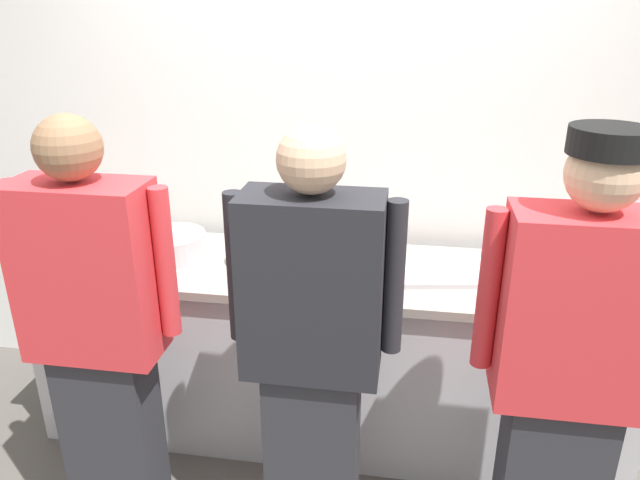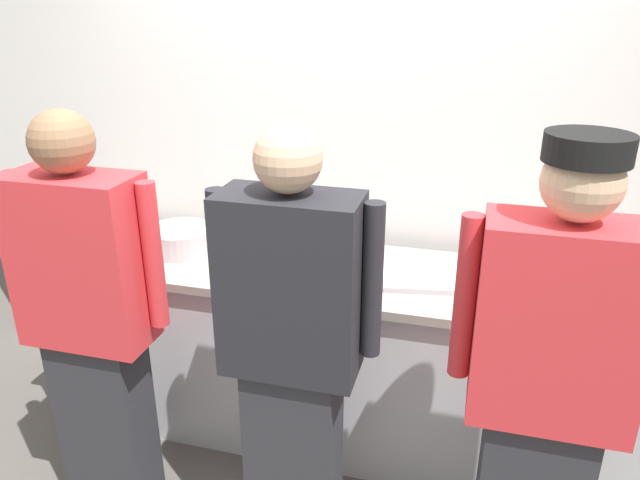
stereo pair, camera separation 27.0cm
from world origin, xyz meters
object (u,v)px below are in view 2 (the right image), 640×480
at_px(plate_stack_rear, 567,282).
at_px(ramekin_yellow_sauce, 534,303).
at_px(ramekin_red_sauce, 538,269).
at_px(chef_center, 292,348).
at_px(plate_stack_front, 253,251).
at_px(ramekin_orange_sauce, 301,256).
at_px(chef_far_right, 547,388).
at_px(chefs_knife, 337,270).
at_px(mixing_bowl_steel, 180,239).
at_px(squeeze_bottle_primary, 96,239).
at_px(ramekin_green_sauce, 138,231).
at_px(chef_near_left, 91,319).
at_px(sheet_tray, 443,278).

bearing_deg(plate_stack_rear, ramekin_yellow_sauce, -127.34).
height_order(plate_stack_rear, ramekin_red_sauce, plate_stack_rear).
bearing_deg(plate_stack_rear, chef_center, -143.53).
bearing_deg(plate_stack_front, ramekin_orange_sauce, 15.35).
bearing_deg(chef_far_right, chefs_knife, 140.06).
relative_size(chef_far_right, mixing_bowl_steel, 5.39).
xyz_separation_m(squeeze_bottle_primary, ramekin_green_sauce, (0.04, 0.30, -0.06)).
bearing_deg(squeeze_bottle_primary, plate_stack_front, 11.52).
bearing_deg(chef_far_right, ramekin_orange_sauce, 142.97).
xyz_separation_m(ramekin_yellow_sauce, chefs_knife, (-0.84, 0.12, -0.01)).
bearing_deg(plate_stack_front, ramekin_green_sauce, 168.02).
relative_size(chef_near_left, squeeze_bottle_primary, 9.03).
bearing_deg(chef_far_right, sheet_tray, 117.07).
distance_m(chef_far_right, chefs_knife, 1.11).
bearing_deg(chefs_knife, plate_stack_rear, 3.74).
distance_m(chef_near_left, chef_far_right, 1.66).
bearing_deg(chefs_knife, ramekin_yellow_sauce, -8.39).
xyz_separation_m(chef_far_right, chefs_knife, (-0.85, 0.71, -0.02)).
bearing_deg(ramekin_green_sauce, sheet_tray, -4.92).
bearing_deg(ramekin_green_sauce, chef_far_right, -24.06).
xyz_separation_m(ramekin_red_sauce, chefs_knife, (-0.88, -0.22, -0.02)).
bearing_deg(ramekin_yellow_sauce, plate_stack_front, 173.62).
bearing_deg(chef_center, chef_far_right, -3.05).
bearing_deg(sheet_tray, squeeze_bottle_primary, -174.30).
bearing_deg(ramekin_orange_sauce, ramekin_red_sauce, 7.39).
distance_m(plate_stack_rear, mixing_bowl_steel, 1.79).
distance_m(chef_far_right, ramekin_yellow_sauce, 0.59).
bearing_deg(chefs_knife, ramekin_red_sauce, 13.82).
xyz_separation_m(chef_near_left, plate_stack_front, (0.39, 0.70, 0.04)).
xyz_separation_m(plate_stack_rear, squeeze_bottle_primary, (-2.14, -0.20, 0.05)).
xyz_separation_m(chef_center, ramekin_red_sauce, (0.88, 0.88, 0.02)).
bearing_deg(ramekin_red_sauce, chefs_knife, -166.18).
distance_m(plate_stack_front, ramekin_orange_sauce, 0.23).
height_order(squeeze_bottle_primary, ramekin_green_sauce, squeeze_bottle_primary).
xyz_separation_m(chef_near_left, sheet_tray, (1.28, 0.72, 0.00)).
height_order(chef_far_right, mixing_bowl_steel, chef_far_right).
bearing_deg(ramekin_green_sauce, plate_stack_front, -11.98).
distance_m(chef_near_left, plate_stack_rear, 1.94).
height_order(sheet_tray, ramekin_orange_sauce, ramekin_orange_sauce).
height_order(squeeze_bottle_primary, ramekin_red_sauce, squeeze_bottle_primary).
height_order(sheet_tray, ramekin_green_sauce, ramekin_green_sauce).
xyz_separation_m(mixing_bowl_steel, ramekin_orange_sauce, (0.61, 0.04, -0.03)).
height_order(chef_near_left, chef_center, chef_near_left).
relative_size(chef_near_left, sheet_tray, 3.28).
bearing_deg(chef_near_left, plate_stack_front, 60.88).
relative_size(plate_stack_rear, squeeze_bottle_primary, 1.06).
height_order(sheet_tray, ramekin_yellow_sauce, ramekin_yellow_sauce).
bearing_deg(ramekin_red_sauce, plate_stack_rear, -54.27).
bearing_deg(mixing_bowl_steel, ramekin_red_sauce, 6.02).
height_order(chef_far_right, plate_stack_front, chef_far_right).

